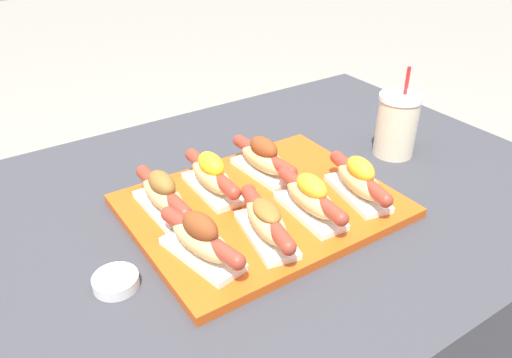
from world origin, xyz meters
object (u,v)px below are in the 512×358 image
Objects in this scene: hot_dog_1 at (266,221)px; sauce_bowl at (116,281)px; serving_tray at (262,206)px; hot_dog_5 at (212,175)px; hot_dog_0 at (201,239)px; hot_dog_6 at (263,158)px; hot_dog_4 at (163,194)px; hot_dog_3 at (359,180)px; drink_cup at (397,125)px; hot_dog_2 at (311,197)px.

sauce_bowl is at bearing 169.35° from hot_dog_1.
hot_dog_5 reaches higher than serving_tray.
hot_dog_1 is (0.11, -0.01, -0.00)m from hot_dog_0.
hot_dog_6 is at bearing 54.09° from serving_tray.
hot_dog_5 reaches higher than hot_dog_4.
hot_dog_5 is (-0.00, 0.18, 0.00)m from hot_dog_1.
hot_dog_0 is at bearing -155.45° from serving_tray.
hot_dog_0 is 0.20m from hot_dog_5.
hot_dog_4 is (-0.32, 0.16, -0.00)m from hot_dog_3.
hot_dog_3 is at bearing -1.09° from hot_dog_0.
hot_dog_1 reaches higher than sauce_bowl.
serving_tray is 0.11m from hot_dog_5.
hot_dog_5 is at bearing 4.88° from hot_dog_4.
hot_dog_3 is at bearing -26.04° from hot_dog_4.
hot_dog_0 reaches higher than serving_tray.
serving_tray is 6.77× the size of sauce_bowl.
hot_dog_5 reaches higher than sauce_bowl.
hot_dog_1 is 0.18m from hot_dog_5.
hot_dog_3 is 0.98× the size of hot_dog_4.
sauce_bowl is at bearing -151.83° from hot_dog_5.
hot_dog_1 is at bearing -57.12° from hot_dog_4.
drink_cup is at bearing 10.31° from hot_dog_0.
hot_dog_3 is (0.11, -0.00, 0.00)m from hot_dog_2.
hot_dog_6 is (0.22, 0.01, 0.00)m from hot_dog_4.
hot_dog_0 is at bearing -92.13° from hot_dog_4.
hot_dog_0 is at bearing 179.31° from hot_dog_2.
drink_cup reaches higher than sauce_bowl.
hot_dog_2 is at bearing -36.17° from hot_dog_4.
serving_tray is 0.19m from hot_dog_3.
hot_dog_4 reaches higher than sauce_bowl.
hot_dog_6 is 0.39m from sauce_bowl.
sauce_bowl is 0.68m from drink_cup.
hot_dog_2 is 1.02× the size of hot_dog_3.
hot_dog_2 is at bearing -56.66° from hot_dog_5.
hot_dog_2 is at bearing 6.72° from hot_dog_1.
hot_dog_0 is at bearing -13.34° from sauce_bowl.
serving_tray is at bearing 152.95° from hot_dog_3.
hot_dog_1 is at bearing -177.73° from hot_dog_3.
hot_dog_5 is at bearing -179.69° from hot_dog_6.
hot_dog_6 is (0.12, 0.18, 0.00)m from hot_dog_1.
hot_dog_3 is 0.95× the size of drink_cup.
sauce_bowl is at bearing -171.43° from serving_tray.
hot_dog_4 is at bearing -175.12° from hot_dog_5.
hot_dog_6 is at bearing 56.77° from hot_dog_1.
hot_dog_2 is (0.10, 0.01, 0.00)m from hot_dog_1.
sauce_bowl reaches higher than serving_tray.
hot_dog_1 is at bearing -173.28° from hot_dog_2.
hot_dog_3 is at bearing -37.22° from hot_dog_5.
serving_tray is 2.44× the size of hot_dog_5.
sauce_bowl is (-0.24, -0.13, -0.04)m from hot_dog_5.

